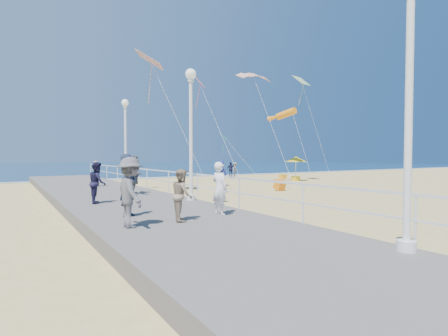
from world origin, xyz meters
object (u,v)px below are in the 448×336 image
lamp_post_far (125,132)px  beach_umbrella (296,159)px  spectator_7 (97,183)px  beach_chair_right (283,177)px  lamp_post_near (409,78)px  spectator_0 (128,185)px  beach_walker_b (231,169)px  beach_walker_c (220,172)px  box_kite (280,186)px  beach_walker_a (235,170)px  spectator_6 (97,174)px  woman_holding_toddler (220,188)px  toddler_held (221,174)px  spectator_5 (134,175)px  beach_chair_left (296,179)px  spectator_2 (130,192)px  spectator_1 (182,195)px  lamp_post_mid (191,120)px

lamp_post_far → beach_umbrella: (15.31, 0.89, -1.75)m
spectator_7 → beach_chair_right: spectator_7 is taller
lamp_post_near → spectator_0: lamp_post_near is taller
beach_walker_b → beach_chair_right: (2.60, -5.23, -0.58)m
beach_walker_c → box_kite: bearing=-59.3°
beach_walker_a → spectator_7: bearing=-177.2°
spectator_0 → spectator_6: spectator_0 is taller
woman_holding_toddler → toddler_held: (0.15, 0.15, 0.44)m
toddler_held → spectator_5: 7.06m
lamp_post_far → beach_walker_c: (10.23, 5.41, -2.91)m
beach_umbrella → beach_chair_left: beach_umbrella is taller
beach_walker_b → beach_walker_c: size_ratio=1.04×
toddler_held → beach_walker_b: (14.55, 21.54, -0.87)m
toddler_held → beach_walker_a: bearing=-44.6°
beach_chair_right → box_kite: bearing=-132.8°
lamp_post_near → beach_walker_b: lamp_post_near is taller
beach_umbrella → beach_chair_right: (1.11, 2.91, -1.71)m
toddler_held → spectator_2: spectator_2 is taller
spectator_1 → box_kite: size_ratio=2.41×
beach_walker_b → beach_chair_left: (1.55, -8.07, -0.58)m
spectator_1 → beach_chair_right: bearing=-29.9°
spectator_2 → spectator_5: size_ratio=0.97×
lamp_post_mid → spectator_0: 4.72m
lamp_post_mid → woman_holding_toddler: 4.49m
beach_chair_right → lamp_post_near: bearing=-127.0°
spectator_6 → beach_umbrella: 17.16m
woman_holding_toddler → box_kite: 12.01m
spectator_2 → spectator_5: bearing=-20.1°
toddler_held → lamp_post_mid: bearing=-21.4°
spectator_7 → beach_umbrella: size_ratio=0.74×
spectator_0 → spectator_6: bearing=26.8°
woman_holding_toddler → spectator_6: woman_holding_toddler is taller
lamp_post_far → spectator_6: 3.09m
spectator_1 → spectator_2: bearing=113.3°
lamp_post_far → box_kite: 10.24m
beach_walker_b → beach_umbrella: size_ratio=0.73×
spectator_5 → spectator_7: (-2.20, -2.43, -0.13)m
woman_holding_toddler → box_kite: (9.18, 7.69, -0.91)m
woman_holding_toddler → beach_umbrella: (16.19, 13.55, 0.70)m
spectator_6 → beach_walker_b: 18.17m
beach_walker_a → beach_umbrella: size_ratio=0.73×
spectator_7 → beach_chair_left: (18.81, 8.86, -0.99)m
spectator_6 → beach_walker_a: spectator_6 is taller
box_kite → spectator_2: bearing=-146.9°
spectator_5 → spectator_7: spectator_5 is taller
spectator_6 → spectator_7: size_ratio=0.96×
woman_holding_toddler → spectator_7: woman_holding_toddler is taller
lamp_post_near → lamp_post_far: 18.00m
beach_walker_a → spectator_1: bearing=-167.4°
box_kite → spectator_1: bearing=-143.8°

